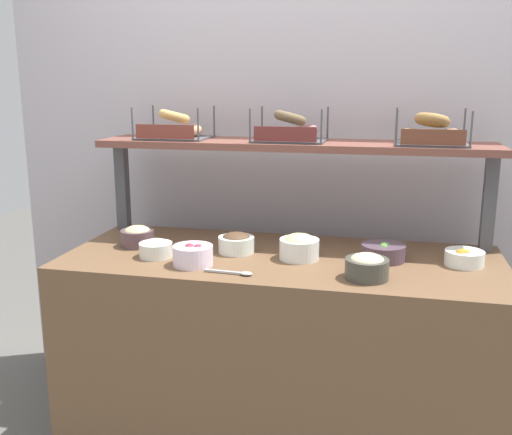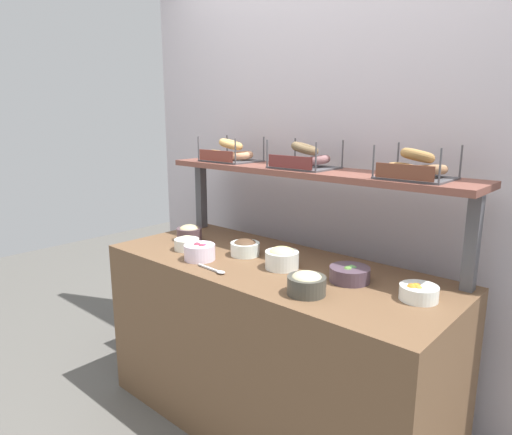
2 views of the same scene
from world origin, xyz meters
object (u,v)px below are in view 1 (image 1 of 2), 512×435
at_px(bowl_hummus, 137,236).
at_px(serving_spoon_near_plate, 236,273).
at_px(bagel_basket_poppy, 289,130).
at_px(bowl_veggie_mix, 383,252).
at_px(bowl_beet_salad, 193,255).
at_px(bagel_basket_sesame, 174,128).
at_px(bagel_basket_everything, 431,133).
at_px(bowl_fruit_salad, 464,257).
at_px(bowl_egg_salad, 299,247).
at_px(bowl_chocolate_spread, 236,243).
at_px(bowl_tuna_salad, 367,266).
at_px(bowl_scallion_spread, 156,248).

height_order(bowl_hummus, serving_spoon_near_plate, bowl_hummus).
distance_m(serving_spoon_near_plate, bagel_basket_poppy, 0.71).
bearing_deg(bowl_veggie_mix, bowl_beet_salad, -162.16).
distance_m(bagel_basket_sesame, bagel_basket_everything, 1.09).
height_order(bowl_fruit_salad, bagel_basket_sesame, bagel_basket_sesame).
relative_size(bowl_egg_salad, bagel_basket_poppy, 0.51).
xyz_separation_m(bowl_hummus, serving_spoon_near_plate, (0.50, -0.27, -0.04)).
height_order(bowl_beet_salad, bowl_hummus, bowl_hummus).
distance_m(bowl_fruit_salad, bowl_hummus, 1.31).
height_order(bowl_egg_salad, bowl_hummus, bowl_egg_salad).
height_order(bowl_chocolate_spread, bagel_basket_poppy, bagel_basket_poppy).
bearing_deg(bagel_basket_everything, bowl_tuna_salad, -115.29).
bearing_deg(bowl_fruit_salad, bowl_scallion_spread, -172.42).
bearing_deg(serving_spoon_near_plate, bagel_basket_poppy, 79.19).
bearing_deg(serving_spoon_near_plate, bowl_veggie_mix, 30.12).
relative_size(bowl_chocolate_spread, bowl_egg_salad, 0.94).
relative_size(bowl_scallion_spread, bowl_chocolate_spread, 0.90).
distance_m(bowl_beet_salad, bagel_basket_sesame, 0.67).
bearing_deg(bowl_egg_salad, bowl_veggie_mix, 10.22).
bearing_deg(bagel_basket_everything, bagel_basket_poppy, 179.26).
bearing_deg(bowl_hummus, bowl_scallion_spread, -44.06).
relative_size(bowl_veggie_mix, bowl_chocolate_spread, 1.17).
distance_m(bowl_chocolate_spread, bagel_basket_everything, 0.90).
xyz_separation_m(bowl_hummus, bagel_basket_sesame, (0.08, 0.25, 0.43)).
bearing_deg(bowl_chocolate_spread, serving_spoon_near_plate, -75.57).
xyz_separation_m(bowl_chocolate_spread, bagel_basket_poppy, (0.17, 0.25, 0.44)).
relative_size(bowl_tuna_salad, bagel_basket_poppy, 0.51).
xyz_separation_m(bowl_tuna_salad, bowl_fruit_salad, (0.35, 0.24, -0.01)).
bearing_deg(bowl_chocolate_spread, bowl_scallion_spread, -155.77).
bearing_deg(bowl_beet_salad, serving_spoon_near_plate, -21.34).
xyz_separation_m(bowl_fruit_salad, bagel_basket_sesame, (-1.23, 0.23, 0.45)).
distance_m(bowl_beet_salad, bagel_basket_everything, 1.06).
height_order(bowl_beet_salad, bagel_basket_sesame, bagel_basket_sesame).
xyz_separation_m(bowl_scallion_spread, serving_spoon_near_plate, (0.36, -0.14, -0.03)).
bearing_deg(bagel_basket_sesame, bowl_hummus, -108.09).
distance_m(bagel_basket_poppy, bagel_basket_everything, 0.57).
distance_m(bowl_beet_salad, bowl_tuna_salad, 0.65).
height_order(bowl_scallion_spread, bowl_hummus, bowl_hummus).
bearing_deg(bowl_veggie_mix, bowl_scallion_spread, -169.81).
xyz_separation_m(bowl_chocolate_spread, serving_spoon_near_plate, (0.07, -0.27, -0.03)).
bearing_deg(bagel_basket_sesame, bowl_scallion_spread, -82.03).
bearing_deg(serving_spoon_near_plate, bowl_chocolate_spread, 104.43).
distance_m(bowl_fruit_salad, bagel_basket_sesame, 1.33).
bearing_deg(serving_spoon_near_plate, bowl_hummus, 151.48).
bearing_deg(bowl_hummus, bowl_beet_salad, -32.36).
xyz_separation_m(bowl_fruit_salad, serving_spoon_near_plate, (-0.81, -0.30, -0.02)).
relative_size(bowl_chocolate_spread, bowl_hummus, 1.04).
height_order(bowl_hummus, bagel_basket_everything, bagel_basket_everything).
xyz_separation_m(serving_spoon_near_plate, bagel_basket_everything, (0.67, 0.51, 0.47)).
height_order(serving_spoon_near_plate, bagel_basket_poppy, bagel_basket_poppy).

